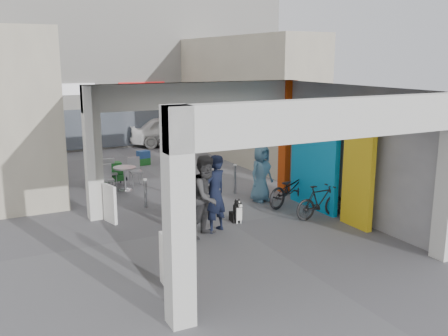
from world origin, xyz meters
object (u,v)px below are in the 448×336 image
man_crates (170,139)px  white_van (175,131)px  produce_stand (108,177)px  border_collie (237,213)px  man_with_dog (215,194)px  man_elderly (261,173)px  cafe_set (119,179)px  man_back_turned (207,196)px  bicycle_rear (320,201)px  bicycle_front (291,188)px

man_crates → white_van: bearing=-129.4°
produce_stand → border_collie: size_ratio=1.77×
man_with_dog → man_elderly: 2.96m
cafe_set → man_crates: size_ratio=0.83×
produce_stand → man_crates: 4.34m
man_back_turned → bicycle_rear: 3.27m
man_crates → bicycle_front: bearing=82.1°
produce_stand → white_van: 7.91m
man_with_dog → bicycle_rear: man_with_dog is taller
man_with_dog → man_back_turned: bearing=11.0°
produce_stand → bicycle_rear: bicycle_rear is taller
man_elderly → bicycle_rear: 2.21m
cafe_set → produce_stand: cafe_set is taller
cafe_set → bicycle_front: bearing=-45.4°
bicycle_front → bicycle_rear: bicycle_front is taller
produce_stand → bicycle_front: bicycle_front is taller
produce_stand → bicycle_front: 6.16m
man_back_turned → bicycle_front: man_back_turned is taller
man_back_turned → man_crates: man_back_turned is taller
produce_stand → man_back_turned: bearing=-82.5°
produce_stand → white_van: size_ratio=0.27×
cafe_set → bicycle_rear: bearing=-53.6°
produce_stand → man_with_dog: bearing=-79.2°
man_back_turned → man_elderly: man_back_turned is taller
border_collie → white_van: bearing=83.1°
bicycle_rear → white_van: white_van is taller
produce_stand → man_crates: man_crates is taller
man_back_turned → produce_stand: bearing=71.1°
bicycle_front → produce_stand: bearing=24.7°
produce_stand → man_elderly: 5.26m
cafe_set → border_collie: size_ratio=2.37×
man_elderly → man_crates: size_ratio=0.91×
cafe_set → border_collie: cafe_set is taller
man_back_turned → man_crates: (2.29, 8.56, -0.06)m
man_crates → bicycle_rear: (0.94, -8.69, -0.46)m
man_with_dog → bicycle_front: 3.14m
bicycle_front → white_van: size_ratio=0.45×
man_elderly → man_crates: bearing=76.1°
produce_stand → bicycle_rear: bearing=-56.4°
man_elderly → man_crates: 6.60m
man_with_dog → bicycle_rear: (2.93, -0.33, -0.50)m
border_collie → man_back_turned: (-1.10, -0.56, 0.73)m
cafe_set → produce_stand: (-0.23, 0.51, -0.03)m
produce_stand → man_with_dog: man_with_dog is taller
bicycle_front → cafe_set: bearing=26.5°
cafe_set → white_van: bearing=56.0°
man_with_dog → bicycle_front: man_with_dog is taller
cafe_set → man_crates: bearing=47.8°
produce_stand → man_back_turned: 5.87m
produce_stand → border_collie: produce_stand is taller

